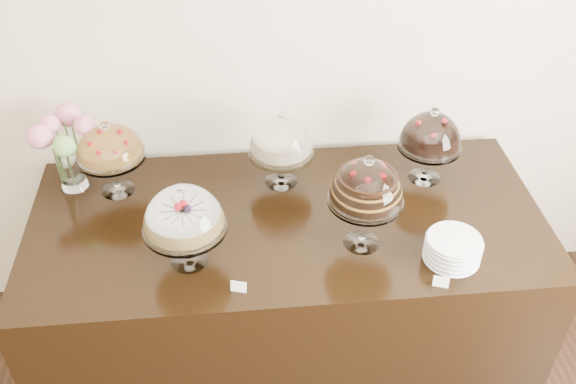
{
  "coord_description": "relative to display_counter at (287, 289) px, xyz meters",
  "views": [
    {
      "loc": [
        0.02,
        0.39,
        2.7
      ],
      "look_at": [
        0.22,
        2.4,
        1.08
      ],
      "focal_mm": 40.0,
      "sensor_mm": 36.0,
      "label": 1
    }
  ],
  "objects": [
    {
      "name": "price_card_right",
      "position": [
        0.54,
        -0.45,
        0.47
      ],
      "size": [
        0.06,
        0.03,
        0.04
      ],
      "primitive_type": "cube",
      "rotation": [
        -0.21,
        0.0,
        -0.33
      ],
      "color": "white",
      "rests_on": "display_counter"
    },
    {
      "name": "wall_back",
      "position": [
        -0.22,
        0.55,
        1.05
      ],
      "size": [
        5.0,
        0.04,
        3.0
      ],
      "primitive_type": "cube",
      "color": "beige",
      "rests_on": "ground"
    },
    {
      "name": "cake_stand_choco_layer",
      "position": [
        0.29,
        -0.18,
        0.74
      ],
      "size": [
        0.3,
        0.3,
        0.43
      ],
      "color": "white",
      "rests_on": "display_counter"
    },
    {
      "name": "cake_stand_cheesecake",
      "position": [
        -0.0,
        0.25,
        0.68
      ],
      "size": [
        0.29,
        0.29,
        0.37
      ],
      "color": "white",
      "rests_on": "display_counter"
    },
    {
      "name": "flower_vase",
      "position": [
        -0.94,
        0.31,
        0.68
      ],
      "size": [
        0.28,
        0.28,
        0.37
      ],
      "color": "white",
      "rests_on": "display_counter"
    },
    {
      "name": "plate_stack",
      "position": [
        0.62,
        -0.31,
        0.5
      ],
      "size": [
        0.22,
        0.22,
        0.1
      ],
      "color": "white",
      "rests_on": "display_counter"
    },
    {
      "name": "price_card_left",
      "position": [
        -0.22,
        -0.4,
        0.47
      ],
      "size": [
        0.06,
        0.03,
        0.04
      ],
      "primitive_type": "cube",
      "rotation": [
        -0.21,
        0.0,
        -0.29
      ],
      "color": "white",
      "rests_on": "display_counter"
    },
    {
      "name": "cake_stand_sugar_sponge",
      "position": [
        -0.41,
        -0.22,
        0.69
      ],
      "size": [
        0.32,
        0.32,
        0.38
      ],
      "color": "white",
      "rests_on": "display_counter"
    },
    {
      "name": "display_counter",
      "position": [
        0.0,
        0.0,
        0.0
      ],
      "size": [
        2.2,
        1.0,
        0.9
      ],
      "primitive_type": "cube",
      "color": "black",
      "rests_on": "ground"
    },
    {
      "name": "cake_stand_dark_choco",
      "position": [
        0.66,
        0.22,
        0.69
      ],
      "size": [
        0.28,
        0.28,
        0.37
      ],
      "color": "white",
      "rests_on": "display_counter"
    },
    {
      "name": "cake_stand_fruit_tart",
      "position": [
        -0.74,
        0.26,
        0.69
      ],
      "size": [
        0.3,
        0.3,
        0.36
      ],
      "color": "white",
      "rests_on": "display_counter"
    }
  ]
}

